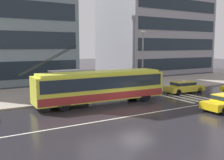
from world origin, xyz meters
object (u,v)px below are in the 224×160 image
at_px(trolleybus, 101,86).
at_px(pedestrian_walking_past, 42,91).
at_px(bus_shelter, 71,77).
at_px(pedestrian_waiting_by_pole, 58,83).
at_px(pedestrian_at_shelter, 88,79).
at_px(street_lamp, 143,56).
at_px(pedestrian_approaching_curb, 68,81).
at_px(taxi_ahead_of_bus, 184,87).

bearing_deg(trolleybus, pedestrian_walking_past, 144.45).
relative_size(bus_shelter, pedestrian_waiting_by_pole, 2.10).
xyz_separation_m(pedestrian_at_shelter, street_lamp, (6.19, -0.95, 2.27)).
bearing_deg(pedestrian_walking_past, street_lamp, -1.91).
relative_size(pedestrian_at_shelter, street_lamp, 0.30).
bearing_deg(pedestrian_at_shelter, pedestrian_waiting_by_pole, -161.55).
relative_size(trolleybus, pedestrian_approaching_curb, 6.22).
height_order(pedestrian_walking_past, street_lamp, street_lamp).
bearing_deg(bus_shelter, pedestrian_approaching_curb, -141.41).
distance_m(taxi_ahead_of_bus, street_lamp, 5.58).
height_order(trolleybus, taxi_ahead_of_bus, trolleybus).
xyz_separation_m(bus_shelter, pedestrian_approaching_curb, (-0.45, -0.36, -0.27)).
xyz_separation_m(pedestrian_at_shelter, pedestrian_approaching_curb, (-2.35, -0.73, 0.07)).
bearing_deg(street_lamp, bus_shelter, 175.93).
relative_size(trolleybus, bus_shelter, 3.01).
bearing_deg(pedestrian_approaching_curb, trolleybus, -56.89).
bearing_deg(pedestrian_approaching_curb, bus_shelter, 38.59).
height_order(bus_shelter, pedestrian_approaching_curb, bus_shelter).
bearing_deg(taxi_ahead_of_bus, pedestrian_approaching_curb, 166.35).
bearing_deg(pedestrian_at_shelter, pedestrian_walking_past, -173.04).
relative_size(pedestrian_approaching_curb, street_lamp, 0.31).
height_order(taxi_ahead_of_bus, pedestrian_approaching_curb, pedestrian_approaching_curb).
xyz_separation_m(taxi_ahead_of_bus, pedestrian_at_shelter, (-9.75, 3.67, 1.06)).
relative_size(pedestrian_walking_past, pedestrian_waiting_by_pole, 0.79).
bearing_deg(trolleybus, pedestrian_approaching_curb, 123.11).
bearing_deg(pedestrian_approaching_curb, pedestrian_at_shelter, 17.17).
xyz_separation_m(bus_shelter, pedestrian_walking_past, (-2.86, -0.21, -1.02)).
bearing_deg(bus_shelter, pedestrian_waiting_by_pole, -153.41).
xyz_separation_m(pedestrian_approaching_curb, pedestrian_walking_past, (-2.41, 0.15, -0.75)).
relative_size(pedestrian_at_shelter, pedestrian_waiting_by_pole, 0.98).
bearing_deg(bus_shelter, street_lamp, -4.07).
xyz_separation_m(taxi_ahead_of_bus, street_lamp, (-3.56, 2.72, 3.33)).
bearing_deg(trolleybus, street_lamp, 22.49).
height_order(taxi_ahead_of_bus, pedestrian_waiting_by_pole, pedestrian_waiting_by_pole).
xyz_separation_m(pedestrian_at_shelter, pedestrian_walking_past, (-4.77, -0.58, -0.68)).
distance_m(pedestrian_approaching_curb, street_lamp, 8.82).
xyz_separation_m(trolleybus, taxi_ahead_of_bus, (10.17, 0.02, -0.87)).
distance_m(taxi_ahead_of_bus, pedestrian_approaching_curb, 12.51).
bearing_deg(pedestrian_walking_past, bus_shelter, 4.21).
relative_size(trolleybus, pedestrian_waiting_by_pole, 6.33).
relative_size(taxi_ahead_of_bus, pedestrian_walking_past, 2.83).
bearing_deg(trolleybus, pedestrian_at_shelter, 83.41).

